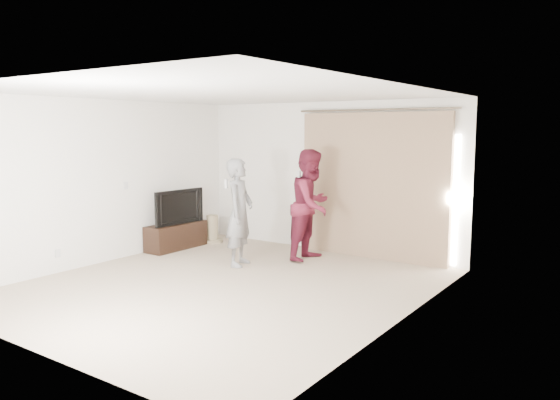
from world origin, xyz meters
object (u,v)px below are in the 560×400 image
(tv, at_px, (175,206))
(person_woman, at_px, (312,205))
(person_man, at_px, (240,212))
(tv_console, at_px, (176,236))

(tv, height_order, person_woman, person_woman)
(tv, relative_size, person_man, 0.63)
(person_woman, bearing_deg, person_man, -126.28)
(person_man, bearing_deg, tv, 170.70)
(person_man, bearing_deg, person_woman, 53.72)
(tv_console, xyz_separation_m, person_man, (1.69, -0.28, 0.61))
(tv, xyz_separation_m, person_woman, (2.41, 0.70, 0.14))
(tv, xyz_separation_m, person_man, (1.69, -0.28, 0.08))
(tv_console, relative_size, person_man, 0.71)
(tv_console, distance_m, person_woman, 2.60)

